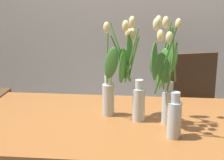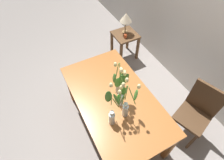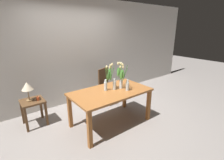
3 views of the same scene
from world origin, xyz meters
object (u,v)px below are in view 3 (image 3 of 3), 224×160
(tulip_vase_1, at_px, (107,80))
(table_lamp, at_px, (27,87))
(tulip_vase_3, at_px, (126,82))
(pillar_candle, at_px, (38,99))
(dining_table, at_px, (111,95))
(side_table, at_px, (33,106))
(tulip_vase_2, at_px, (120,78))
(dining_chair, at_px, (106,83))
(tulip_vase_0, at_px, (113,81))

(tulip_vase_1, xyz_separation_m, table_lamp, (-1.31, 0.88, -0.10))
(tulip_vase_3, xyz_separation_m, pillar_candle, (-1.45, 1.05, -0.34))
(dining_table, distance_m, pillar_candle, 1.48)
(side_table, bearing_deg, table_lamp, 156.56)
(tulip_vase_1, xyz_separation_m, pillar_candle, (-1.17, 0.80, -0.37))
(dining_table, height_order, pillar_candle, dining_table)
(tulip_vase_3, relative_size, table_lamp, 1.43)
(dining_table, height_order, table_lamp, table_lamp)
(dining_table, xyz_separation_m, tulip_vase_2, (0.25, -0.01, 0.33))
(tulip_vase_3, relative_size, side_table, 1.03)
(dining_chair, distance_m, side_table, 1.86)
(table_lamp, xyz_separation_m, pillar_candle, (0.15, -0.08, -0.27))
(pillar_candle, bearing_deg, tulip_vase_2, -31.51)
(tulip_vase_3, height_order, dining_chair, tulip_vase_3)
(table_lamp, distance_m, pillar_candle, 0.32)
(tulip_vase_2, bearing_deg, dining_table, 178.41)
(dining_table, relative_size, dining_chair, 1.72)
(table_lamp, bearing_deg, dining_table, -35.58)
(dining_chair, bearing_deg, table_lamp, 179.22)
(tulip_vase_0, relative_size, tulip_vase_3, 0.95)
(tulip_vase_1, height_order, tulip_vase_3, tulip_vase_3)
(tulip_vase_3, height_order, pillar_candle, tulip_vase_3)
(tulip_vase_3, height_order, side_table, tulip_vase_3)
(side_table, bearing_deg, dining_table, -35.96)
(dining_chair, height_order, table_lamp, table_lamp)
(tulip_vase_3, bearing_deg, tulip_vase_1, 139.53)
(tulip_vase_1, relative_size, dining_chair, 0.60)
(tulip_vase_2, xyz_separation_m, side_table, (-1.54, 0.95, -0.54))
(tulip_vase_3, relative_size, dining_chair, 0.61)
(tulip_vase_1, height_order, pillar_candle, tulip_vase_1)
(tulip_vase_1, bearing_deg, dining_chair, 55.32)
(tulip_vase_2, relative_size, side_table, 1.03)
(tulip_vase_1, bearing_deg, tulip_vase_2, -17.00)
(tulip_vase_0, bearing_deg, side_table, 146.63)
(table_lamp, relative_size, pillar_candle, 5.31)
(side_table, bearing_deg, tulip_vase_3, -35.43)
(tulip_vase_2, height_order, side_table, tulip_vase_2)
(tulip_vase_0, height_order, tulip_vase_2, tulip_vase_2)
(tulip_vase_3, relative_size, pillar_candle, 7.59)
(tulip_vase_1, height_order, dining_chair, tulip_vase_1)
(tulip_vase_2, height_order, table_lamp, tulip_vase_2)
(dining_table, relative_size, table_lamp, 4.02)
(tulip_vase_0, xyz_separation_m, tulip_vase_2, (0.17, -0.04, 0.06))
(dining_chair, bearing_deg, pillar_candle, -178.24)
(tulip_vase_3, xyz_separation_m, side_table, (-1.55, 1.11, -0.50))
(dining_table, relative_size, pillar_candle, 21.33)
(dining_table, distance_m, tulip_vase_1, 0.32)
(dining_table, xyz_separation_m, side_table, (-1.29, 0.94, -0.22))
(side_table, height_order, table_lamp, table_lamp)
(dining_table, xyz_separation_m, tulip_vase_1, (-0.03, 0.08, 0.31))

